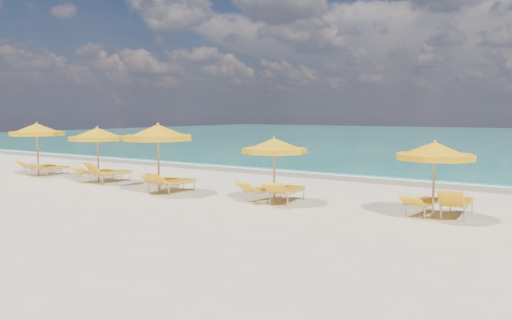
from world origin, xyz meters
The scene contains 20 objects.
ground_plane centered at (0.00, 0.00, 0.00)m, with size 120.00×120.00×0.00m, color beige.
ocean centered at (0.00, 48.00, 0.00)m, with size 120.00×80.00×0.30m, color #167E6D.
wet_sand_band centered at (0.00, 7.40, 0.00)m, with size 120.00×2.60×0.01m, color tan.
foam_line centered at (0.00, 8.20, 0.00)m, with size 120.00×1.20×0.03m, color white.
whitecap_near centered at (-6.00, 17.00, 0.00)m, with size 14.00×0.36×0.05m, color white.
umbrella_1 centered at (-11.29, 0.20, 2.11)m, with size 2.46×2.46×2.48m.
umbrella_2 centered at (-6.98, 0.13, 2.00)m, with size 2.55×2.55×2.35m.
umbrella_3 centered at (-2.87, -0.55, 2.18)m, with size 3.35×3.35×2.56m.
umbrella_4 centered at (1.58, 0.15, 1.83)m, with size 2.39×2.39×2.15m.
umbrella_5 centered at (6.53, 0.44, 1.85)m, with size 2.18×2.18×2.17m.
lounger_1_left centered at (-11.77, 0.56, 0.21)m, with size 0.64×1.78×0.72m.
lounger_1_right centered at (-10.84, 0.67, 0.20)m, with size 0.62×1.72×0.62m.
lounger_2_left centered at (-7.51, 0.44, 0.23)m, with size 0.73×1.98×0.72m.
lounger_2_right centered at (-6.57, 0.46, 0.25)m, with size 0.92×2.00×0.94m.
lounger_3_left centered at (-3.22, 0.01, 0.22)m, with size 0.95×1.89×0.73m.
lounger_3_right centered at (-2.45, -0.13, 0.24)m, with size 0.80×2.00×0.84m.
lounger_4_left centered at (1.05, 0.31, 0.21)m, with size 0.87×1.84×0.73m.
lounger_4_right centered at (1.95, 0.33, 0.25)m, with size 0.87×2.11×0.82m.
lounger_5_left centered at (6.17, 0.84, 0.22)m, with size 0.84×1.91×0.70m.
lounger_5_right centered at (7.04, 1.04, 0.25)m, with size 0.72×2.01×0.91m.
Camera 1 is at (9.85, -13.62, 2.91)m, focal length 35.00 mm.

